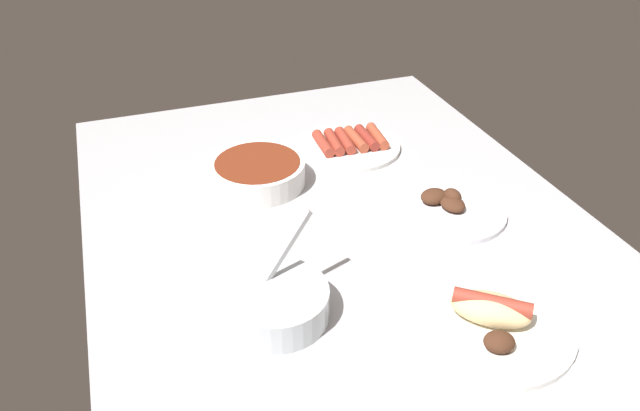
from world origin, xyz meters
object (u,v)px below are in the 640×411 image
object	(u,v)px
bowl_chili	(258,172)
plate_hotdog_assembled	(490,318)
plate_sausages	(350,144)
plate_grilled_meat	(449,208)
bowl_coleslaw	(277,302)

from	to	relation	value
bowl_chili	plate_hotdog_assembled	world-z (taller)	plate_hotdog_assembled
bowl_chili	plate_sausages	size ratio (longest dim) A/B	0.86
bowl_chili	plate_grilled_meat	size ratio (longest dim) A/B	0.92
bowl_coleslaw	plate_hotdog_assembled	world-z (taller)	bowl_coleslaw
plate_grilled_meat	plate_hotdog_assembled	distance (cm)	29.94
bowl_coleslaw	plate_hotdog_assembled	distance (cm)	31.27
bowl_chili	plate_sausages	distance (cm)	24.31
bowl_chili	bowl_coleslaw	distance (cm)	38.59
bowl_chili	plate_sausages	world-z (taller)	bowl_chili
bowl_chili	bowl_coleslaw	xyz separation A→B (cm)	(-37.92, 7.11, 0.12)
bowl_chili	plate_sausages	bearing A→B (deg)	-71.86
plate_grilled_meat	bowl_chili	bearing A→B (deg)	54.69
bowl_coleslaw	plate_grilled_meat	xyz separation A→B (cm)	(15.88, -38.24, -1.88)
bowl_coleslaw	plate_grilled_meat	bearing A→B (deg)	-67.44
plate_grilled_meat	plate_hotdog_assembled	xyz separation A→B (cm)	(-28.36, 9.59, 0.64)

